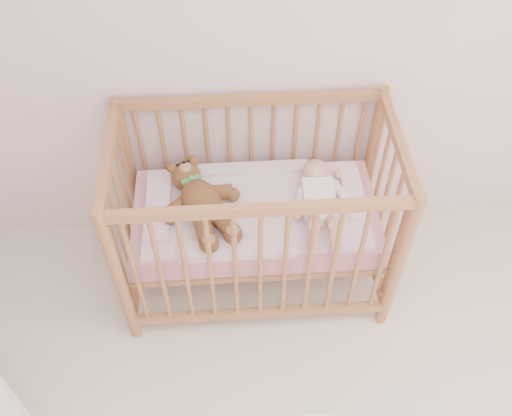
{
  "coord_description": "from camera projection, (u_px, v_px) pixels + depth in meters",
  "views": [
    {
      "loc": [
        -0.48,
        -0.24,
        2.72
      ],
      "look_at": [
        -0.37,
        1.55,
        0.62
      ],
      "focal_mm": 40.0,
      "sensor_mm": 36.0,
      "label": 1
    }
  ],
  "objects": [
    {
      "name": "wall_back",
      "position": [
        333.0,
        19.0,
        2.51
      ],
      "size": [
        4.0,
        0.02,
        2.7
      ],
      "primitive_type": "cube",
      "color": "silver",
      "rests_on": "floor"
    },
    {
      "name": "teddy_bear",
      "position": [
        202.0,
        203.0,
        2.75
      ],
      "size": [
        0.61,
        0.7,
        0.16
      ],
      "primitive_type": null,
      "rotation": [
        0.0,
        0.0,
        0.4
      ],
      "color": "brown",
      "rests_on": "blanket"
    },
    {
      "name": "crib",
      "position": [
        255.0,
        216.0,
        2.88
      ],
      "size": [
        1.36,
        0.76,
        1.0
      ],
      "primitive_type": null,
      "color": "#A37345",
      "rests_on": "floor"
    },
    {
      "name": "baby",
      "position": [
        319.0,
        198.0,
        2.78
      ],
      "size": [
        0.31,
        0.61,
        0.14
      ],
      "primitive_type": null,
      "rotation": [
        0.0,
        0.0,
        -0.03
      ],
      "color": "white",
      "rests_on": "blanket"
    },
    {
      "name": "mattress",
      "position": [
        255.0,
        218.0,
        2.89
      ],
      "size": [
        1.22,
        0.62,
        0.13
      ],
      "primitive_type": "cube",
      "color": "pink",
      "rests_on": "crib"
    },
    {
      "name": "blanket",
      "position": [
        255.0,
        208.0,
        2.84
      ],
      "size": [
        1.1,
        0.58,
        0.06
      ],
      "primitive_type": null,
      "color": "pink",
      "rests_on": "mattress"
    }
  ]
}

